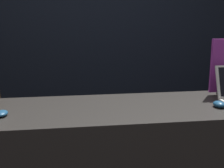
# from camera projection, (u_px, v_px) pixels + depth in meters

# --- Properties ---
(wall_back) EXTENTS (8.00, 0.05, 2.80)m
(wall_back) POSITION_uv_depth(u_px,v_px,m) (91.00, 27.00, 3.34)
(wall_back) COLOR black
(wall_back) RESTS_ON ground_plane
(mouse_front) EXTENTS (0.07, 0.10, 0.03)m
(mouse_front) POSITION_uv_depth(u_px,v_px,m) (1.00, 113.00, 1.79)
(mouse_front) COLOR navy
(mouse_front) RESTS_ON display_counter
(mouse_back) EXTENTS (0.07, 0.09, 0.04)m
(mouse_back) POSITION_uv_depth(u_px,v_px,m) (219.00, 104.00, 1.96)
(mouse_back) COLOR navy
(mouse_back) RESTS_ON display_counter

